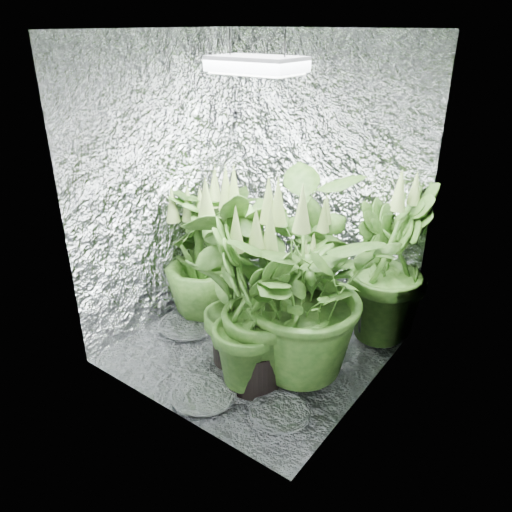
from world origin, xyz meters
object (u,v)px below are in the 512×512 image
object	(u,v)px
plant_d	(201,259)
circulation_fan	(371,319)
plant_c	(390,263)
plant_e	(295,285)
plant_f	(235,279)
plant_g	(254,310)
plant_h	(304,300)
plant_a	(216,242)
plant_b	(317,271)
grow_lamp	(256,65)

from	to	relation	value
plant_d	circulation_fan	xyz separation A→B (m)	(1.16, 0.46, -0.31)
plant_c	plant_e	size ratio (longest dim) A/B	0.94
plant_f	plant_g	bearing A→B (deg)	-28.28
plant_g	plant_f	bearing A→B (deg)	151.72
plant_c	plant_f	xyz separation A→B (m)	(-0.66, -0.83, 0.03)
plant_h	plant_a	bearing A→B (deg)	169.27
plant_b	plant_f	bearing A→B (deg)	-112.50
plant_c	plant_g	bearing A→B (deg)	-113.18
plant_a	plant_h	xyz separation A→B (m)	(0.90, -0.17, -0.12)
plant_a	plant_g	distance (m)	1.10
plant_a	plant_e	bearing A→B (deg)	-22.99
plant_a	plant_c	bearing A→B (deg)	13.05
plant_f	plant_d	bearing A→B (deg)	152.53
plant_c	circulation_fan	xyz separation A→B (m)	(-0.05, -0.09, -0.41)
plant_c	circulation_fan	world-z (taller)	plant_c
plant_e	plant_g	distance (m)	0.29
plant_e	plant_h	world-z (taller)	plant_e
plant_e	plant_f	bearing A→B (deg)	-161.17
plant_e	plant_f	size ratio (longest dim) A/B	1.02
plant_a	plant_g	size ratio (longest dim) A/B	0.91
grow_lamp	plant_c	size ratio (longest dim) A/B	0.41
plant_g	plant_h	distance (m)	0.52
grow_lamp	plant_g	distance (m)	1.35
plant_e	plant_h	xyz separation A→B (m)	(-0.07, 0.24, -0.24)
plant_d	plant_f	distance (m)	0.63
plant_c	plant_a	bearing A→B (deg)	-166.95
plant_b	grow_lamp	bearing A→B (deg)	-118.99
plant_a	plant_c	size ratio (longest dim) A/B	0.87
plant_f	plant_g	world-z (taller)	plant_f
plant_h	plant_g	bearing A→B (deg)	-94.52
plant_e	plant_g	xyz separation A→B (m)	(-0.11, -0.26, -0.09)
grow_lamp	plant_h	size ratio (longest dim) A/B	0.59
plant_d	plant_h	world-z (taller)	plant_d
circulation_fan	plant_g	bearing A→B (deg)	-118.04
plant_e	plant_c	bearing A→B (deg)	66.85
grow_lamp	plant_b	size ratio (longest dim) A/B	0.48
plant_a	plant_d	world-z (taller)	plant_a
circulation_fan	grow_lamp	bearing A→B (deg)	-142.59
plant_f	grow_lamp	bearing A→B (deg)	82.75
plant_c	plant_e	distance (m)	0.77
grow_lamp	plant_d	world-z (taller)	grow_lamp
plant_a	plant_b	bearing A→B (deg)	3.62
plant_g	circulation_fan	bearing A→B (deg)	67.46
plant_c	plant_e	bearing A→B (deg)	-113.15
plant_a	plant_h	size ratio (longest dim) A/B	1.25
grow_lamp	plant_g	size ratio (longest dim) A/B	0.43
plant_c	plant_g	distance (m)	1.05
plant_a	plant_h	bearing A→B (deg)	-10.73
plant_b	plant_g	distance (m)	0.73
plant_d	plant_e	xyz separation A→B (m)	(0.90, -0.16, 0.15)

